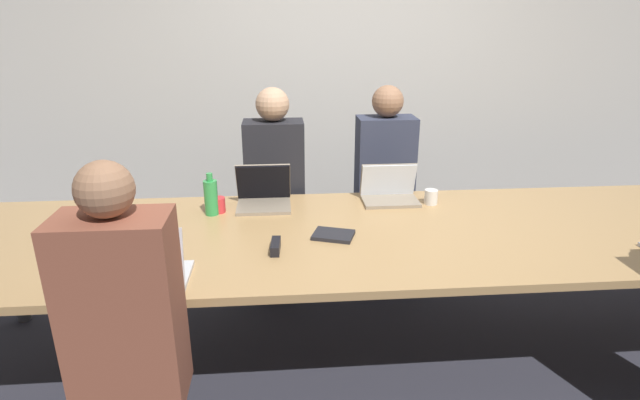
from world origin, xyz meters
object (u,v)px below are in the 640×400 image
Objects in this scene: laptop_far_midleft at (264,194)px; bottle_far_midleft at (211,197)px; person_far_center at (384,187)px; person_far_midleft at (275,193)px; cup_far_midleft at (218,205)px; laptop_far_center at (389,190)px; cup_far_center at (431,197)px; cup_near_left at (81,272)px; person_near_left at (129,347)px; laptop_near_left at (147,268)px; stapler at (276,246)px.

bottle_far_midleft is (-0.30, -0.12, 0.03)m from laptop_far_midleft.
laptop_far_midleft is 0.33m from bottle_far_midleft.
person_far_midleft is at bearing -173.98° from person_far_center.
cup_far_midleft is (-0.27, -0.09, -0.03)m from laptop_far_midleft.
laptop_far_center is at bearing -25.92° from person_far_midleft.
bottle_far_midleft is (-1.33, -0.07, 0.06)m from cup_far_center.
cup_far_midleft is (-1.30, -0.03, -0.00)m from cup_far_center.
person_far_midleft reaches higher than laptop_far_midleft.
bottle_far_midleft reaches higher than cup_near_left.
person_near_left is 4.21× the size of laptop_far_midleft.
person_far_midleft is at bearing -108.08° from person_near_left.
laptop_far_center is 1.59m from laptop_near_left.
stapler is (-0.77, -1.11, 0.08)m from person_far_center.
laptop_far_center is 1.39× the size of bottle_far_midleft.
laptop_near_left reaches higher than bottle_far_midleft.
laptop_near_left is 1.05m from laptop_far_midleft.
laptop_far_center reaches higher than cup_near_left.
person_near_left is 1.19m from bottle_far_midleft.
person_far_center reaches higher than laptop_near_left.
laptop_near_left is 0.84m from bottle_far_midleft.
person_far_center is 4.27× the size of laptop_far_midleft.
stapler is at bearing -130.96° from person_near_left.
cup_far_midleft is (-1.11, -0.55, 0.10)m from person_far_center.
person_far_center reaches higher than laptop_far_center.
stapler is (0.55, 0.63, 0.10)m from person_near_left.
person_far_center reaches higher than cup_far_center.
cup_far_center is 0.07× the size of person_near_left.
cup_far_center is 0.36× the size of bottle_far_midleft.
person_far_center is 5.59× the size of bottle_far_midleft.
person_far_midleft is at bearing 155.89° from cup_far_center.
laptop_far_center is at bearing 2.08° from laptop_far_midleft.
cup_far_center reaches higher than cup_far_midleft.
bottle_far_midleft reaches higher than cup_far_center.
person_near_left is at bearing -133.94° from laptop_far_center.
cup_far_midleft is at bearing -103.74° from laptop_near_left.
cup_near_left is (-0.29, 0.05, -0.03)m from laptop_near_left.
stapler is at bearing 16.04° from cup_near_left.
laptop_near_left reaches higher than cup_far_center.
cup_far_midleft is at bearing -153.77° from person_far_center.
laptop_far_midleft is at bearing -177.92° from laptop_far_center.
person_far_center is at bearing 39.96° from cup_near_left.
cup_near_left is 1.11× the size of cup_far_midleft.
person_near_left is 13.81× the size of cup_near_left.
person_far_center reaches higher than cup_far_midleft.
cup_far_midleft is at bearing -125.57° from person_far_midleft.
person_near_left is (-1.32, -1.74, -0.01)m from person_far_center.
cup_near_left is (-1.80, -0.84, 0.00)m from cup_far_center.
laptop_far_center is 0.26m from cup_far_center.
laptop_far_center is at bearing 6.27° from cup_far_midleft.
laptop_near_left is at bearing -103.74° from cup_far_midleft.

